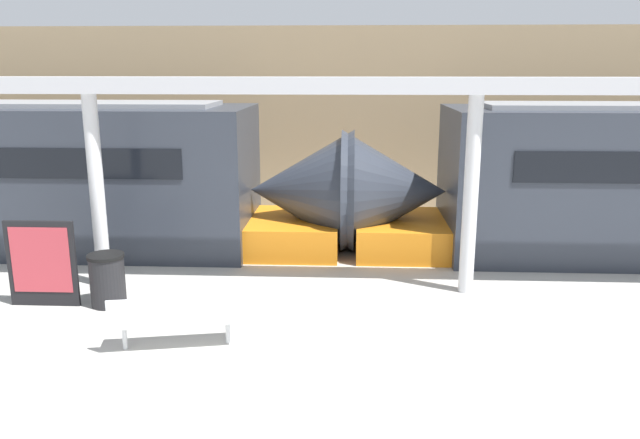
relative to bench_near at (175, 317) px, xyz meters
name	(u,v)px	position (x,y,z in m)	size (l,w,h in m)	color
ground_plane	(279,407)	(1.65, -1.51, -0.48)	(60.00, 60.00, 0.00)	#B2AFA8
station_wall	(322,120)	(1.65, 9.22, 2.02)	(56.00, 0.20, 5.00)	#9E8460
bench_near	(175,317)	(0.00, 0.00, 0.00)	(1.87, 0.77, 0.82)	silver
trash_bin	(107,280)	(-1.60, 1.60, -0.03)	(0.61, 0.61, 0.89)	black
poster_board	(42,263)	(-2.66, 1.53, 0.27)	(1.17, 0.07, 1.47)	black
support_column_near	(471,196)	(4.55, 2.57, 1.26)	(0.26, 0.26, 3.48)	silver
support_column_far	(97,193)	(-2.06, 2.57, 1.26)	(0.26, 0.26, 3.48)	silver
canopy_beam	(477,86)	(4.55, 2.57, 3.14)	(28.00, 0.60, 0.28)	#B7B7BC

